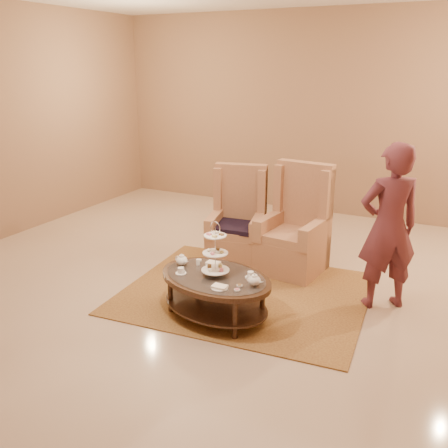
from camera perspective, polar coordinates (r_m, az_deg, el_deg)
The scene contains 8 objects.
ground at distance 5.86m, azimuth -0.09°, elevation -8.47°, with size 8.00×8.00×0.00m, color #CAB096.
ceiling at distance 5.86m, azimuth -0.09°, elevation -8.47°, with size 8.00×8.00×0.02m, color silver.
wall_back at distance 9.05m, azimuth 11.59°, elevation 12.14°, with size 8.00×0.04×3.50m, color #9A7254.
rug at distance 5.98m, azimuth 2.43°, elevation -7.86°, with size 2.93×2.50×0.01m.
tea_table at distance 5.29m, azimuth -0.98°, elevation -6.79°, with size 1.45×1.15×1.08m.
armchair_left at distance 6.78m, azimuth 1.57°, elevation -0.69°, with size 0.86×0.88×1.31m.
armchair_right at distance 6.55m, azimuth 8.20°, elevation -1.31°, with size 0.84×0.86×1.40m.
person at distance 5.64m, azimuth 18.30°, elevation -0.37°, with size 0.80×0.75×1.85m.
Camera 1 is at (2.35, -4.70, 2.61)m, focal length 40.00 mm.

